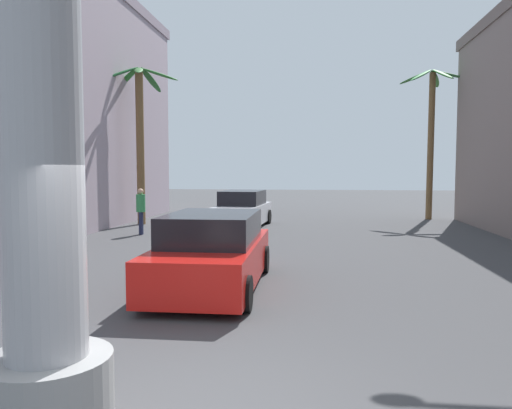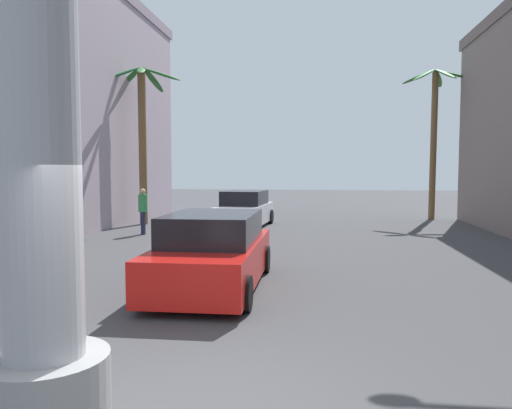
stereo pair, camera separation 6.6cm
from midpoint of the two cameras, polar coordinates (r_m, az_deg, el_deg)
ground_plane at (r=14.76m, az=2.83°, el=-5.57°), size 92.39×92.39×0.00m
car_lead at (r=10.41m, az=-4.75°, el=-5.51°), size 2.04×4.78×1.56m
car_far at (r=21.32m, az=-1.20°, el=-0.61°), size 2.17×4.45×1.56m
palm_tree_far_right at (r=26.09m, az=19.75°, el=8.85°), size 3.12×3.00×7.34m
palm_tree_far_left at (r=22.95m, az=-12.77°, el=8.76°), size 3.23×3.29×7.03m
pedestrian_far_left at (r=19.29m, az=-12.71°, el=-0.35°), size 0.39×0.39×1.74m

